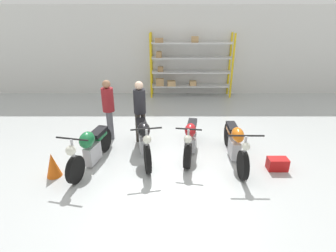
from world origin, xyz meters
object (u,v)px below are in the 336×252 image
shelving_rack (188,65)px  person_near_rack (141,107)px  toolbox (278,164)px  traffic_cone (54,165)px  motorcycle_green (92,147)px  motorcycle_orange (236,143)px  motorcycle_red (191,138)px  motorcycle_black (144,138)px  person_browsing (109,105)px

shelving_rack → person_near_rack: shelving_rack is taller
toolbox → traffic_cone: (-4.94, -0.26, 0.14)m
motorcycle_green → motorcycle_orange: size_ratio=0.92×
motorcycle_green → motorcycle_red: 2.40m
motorcycle_green → motorcycle_red: bearing=116.6°
person_near_rack → toolbox: bearing=-156.6°
shelving_rack → motorcycle_orange: 5.51m
motorcycle_red → shelving_rack: bearing=-172.9°
motorcycle_green → motorcycle_black: motorcycle_black is taller
shelving_rack → person_browsing: 4.82m
toolbox → person_browsing: bearing=157.9°
toolbox → motorcycle_red: bearing=157.1°
toolbox → traffic_cone: size_ratio=0.80×
motorcycle_orange → person_browsing: (-3.21, 1.22, 0.54)m
motorcycle_black → person_near_rack: person_near_rack is taller
shelving_rack → person_browsing: (-2.40, -4.16, -0.32)m
person_browsing → motorcycle_orange: bearing=130.9°
person_near_rack → motorcycle_green: bearing=100.0°
motorcycle_green → motorcycle_orange: bearing=106.2°
shelving_rack → motorcycle_orange: bearing=-81.4°
shelving_rack → person_browsing: shelving_rack is taller
motorcycle_red → traffic_cone: 3.22m
motorcycle_red → toolbox: 2.08m
person_near_rack → toolbox: size_ratio=3.80×
motorcycle_green → person_near_rack: 1.72m
motorcycle_green → motorcycle_red: size_ratio=1.01×
motorcycle_green → motorcycle_red: (2.33, 0.59, -0.05)m
motorcycle_black → traffic_cone: (-1.88, -0.89, -0.21)m
motorcycle_red → person_near_rack: bearing=-108.2°
motorcycle_orange → person_browsing: person_browsing is taller
motorcycle_black → motorcycle_orange: size_ratio=0.99×
motorcycle_red → toolbox: bearing=76.7°
motorcycle_red → traffic_cone: size_ratio=3.56×
shelving_rack → traffic_cone: 6.97m
shelving_rack → person_near_rack: bearing=-109.5°
motorcycle_green → motorcycle_black: 1.25m
person_browsing → person_near_rack: person_near_rack is taller
shelving_rack → person_browsing: size_ratio=2.03×
motorcycle_orange → traffic_cone: 4.13m
shelving_rack → person_near_rack: (-1.53, -4.32, -0.32)m
traffic_cone → shelving_rack: bearing=61.8°
traffic_cone → motorcycle_orange: bearing=9.8°
motorcycle_orange → motorcycle_red: bearing=-108.9°
person_browsing → toolbox: (4.09, -1.66, -0.84)m
person_browsing → person_near_rack: (0.87, -0.16, 0.00)m
motorcycle_red → person_browsing: size_ratio=1.18×
motorcycle_orange → person_browsing: bearing=-110.1°
shelving_rack → motorcycle_black: 5.43m
shelving_rack → person_near_rack: size_ratio=2.02×
motorcycle_red → motorcycle_black: bearing=-71.8°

